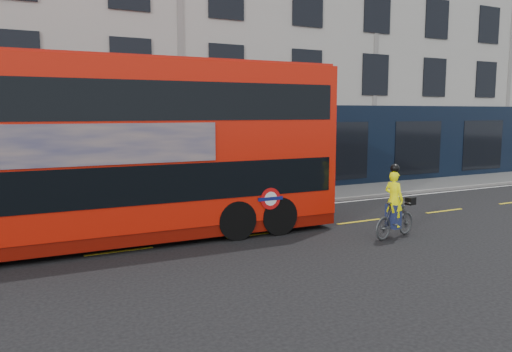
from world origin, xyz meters
TOP-DOWN VIEW (x-y plane):
  - ground at (0.00, 0.00)m, footprint 120.00×120.00m
  - pavement at (0.00, 6.50)m, footprint 60.00×3.00m
  - kerb at (0.00, 5.00)m, footprint 60.00×0.12m
  - building_terrace at (0.00, 12.94)m, footprint 50.00×10.07m
  - road_edge_line at (0.00, 4.70)m, footprint 58.00×0.10m
  - lane_dashes at (0.00, 1.50)m, footprint 58.00×0.12m
  - bus at (-3.63, 2.57)m, footprint 12.77×3.13m
  - cyclist at (3.53, -0.70)m, footprint 1.89×0.91m

SIDE VIEW (x-z plane):
  - ground at x=0.00m, z-range 0.00..0.00m
  - road_edge_line at x=0.00m, z-range 0.00..0.01m
  - lane_dashes at x=0.00m, z-range 0.00..0.01m
  - pavement at x=0.00m, z-range 0.00..0.12m
  - kerb at x=0.00m, z-range 0.00..0.13m
  - cyclist at x=3.53m, z-range -0.37..1.82m
  - bus at x=-3.63m, z-range 0.07..5.19m
  - building_terrace at x=0.00m, z-range -0.01..14.99m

